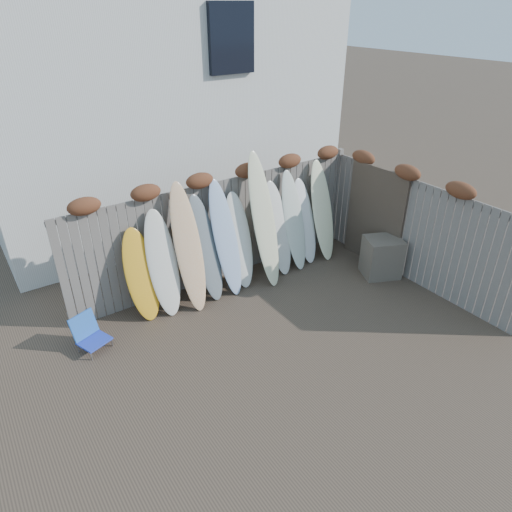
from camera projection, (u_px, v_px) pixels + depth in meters
ground at (297, 338)px, 7.49m from camera, size 80.00×80.00×0.00m
back_fence at (223, 221)px, 8.66m from camera, size 6.05×0.28×2.24m
right_fence at (415, 226)px, 8.59m from camera, size 0.28×4.40×2.24m
house at (148, 80)px, 10.84m from camera, size 8.50×5.50×6.33m
beach_chair at (89, 333)px, 7.19m from camera, size 0.57×0.59×0.58m
wooden_crate at (382, 257)px, 9.05m from camera, size 0.86×0.80×0.80m
lattice_panel at (375, 216)px, 9.27m from camera, size 0.14×1.36×2.04m
surfboard_0 at (141, 275)px, 7.70m from camera, size 0.56×0.60×1.60m
surfboard_1 at (163, 264)px, 7.80m from camera, size 0.58×0.70×1.84m
surfboard_2 at (188, 248)px, 7.87m from camera, size 0.54×0.82×2.23m
surfboard_3 at (206, 249)px, 8.18m from camera, size 0.57×0.73×1.92m
surfboard_4 at (226, 239)px, 8.31m from camera, size 0.51×0.77×2.11m
surfboard_5 at (239, 241)px, 8.59m from camera, size 0.55×0.69×1.79m
surfboard_6 at (264, 221)px, 8.54m from camera, size 0.49×0.88×2.49m
surfboard_7 at (278, 229)px, 8.99m from camera, size 0.53×0.68×1.84m
surfboard_8 at (294, 221)px, 9.15m from camera, size 0.47×0.71×1.97m
surfboard_9 at (305, 221)px, 9.41m from camera, size 0.49×0.64×1.73m
surfboard_10 at (322, 211)px, 9.49m from camera, size 0.52×0.75×2.04m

